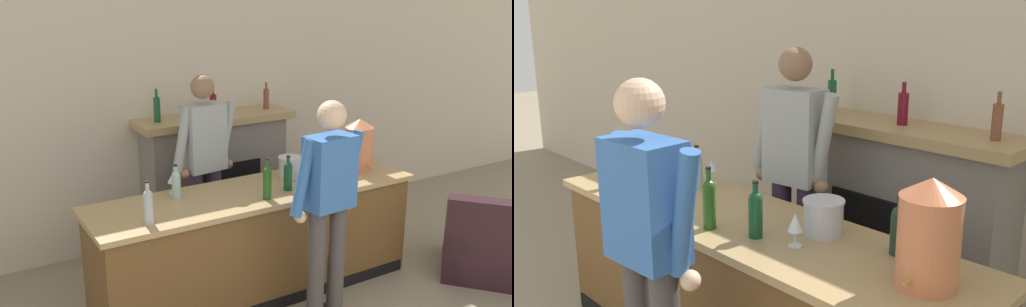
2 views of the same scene
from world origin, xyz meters
The scene contains 15 objects.
wall_back_panel centered at (0.00, 4.42, 1.38)m, with size 12.00×0.07×2.75m.
bar_counter centered at (0.13, 2.95, 0.47)m, with size 2.84×0.76×0.93m.
fireplace_stone centered at (0.35, 4.16, 0.67)m, with size 1.62×0.52×1.64m.
potted_plant_corner centered at (-2.46, 3.76, 0.27)m, with size 0.49×0.49×0.64m.
person_customer centered at (0.31, 2.23, 0.99)m, with size 0.66×0.32×1.79m.
person_bartender centered at (-0.06, 3.55, 1.02)m, with size 0.65×0.34×1.83m.
copper_dispenser centered at (1.23, 2.97, 1.17)m, with size 0.27×0.30×0.47m.
ice_bucket_steel centered at (0.56, 3.10, 1.02)m, with size 0.22×0.22×0.18m.
wine_bottle_riesling_slim centered at (-0.89, 2.72, 1.07)m, with size 0.07×0.07×0.32m.
wine_bottle_rose_blush centered at (-0.52, 3.12, 1.06)m, with size 0.07×0.07×0.28m.
wine_bottle_merlot_tall centered at (0.35, 2.82, 1.06)m, with size 0.07×0.07×0.30m.
wine_bottle_cabernet_heavy centered at (0.09, 2.73, 1.08)m, with size 0.07×0.07×0.34m.
wine_bottle_chardonnay_pale centered at (0.97, 3.16, 1.06)m, with size 0.08×0.08×0.29m.
wine_glass_front_right centered at (-0.50, 3.23, 1.05)m, with size 0.08×0.08×0.16m.
wine_glass_back_row centered at (0.57, 2.88, 1.05)m, with size 0.08×0.08×0.17m.
Camera 2 is at (2.32, 0.99, 2.06)m, focal length 40.00 mm.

